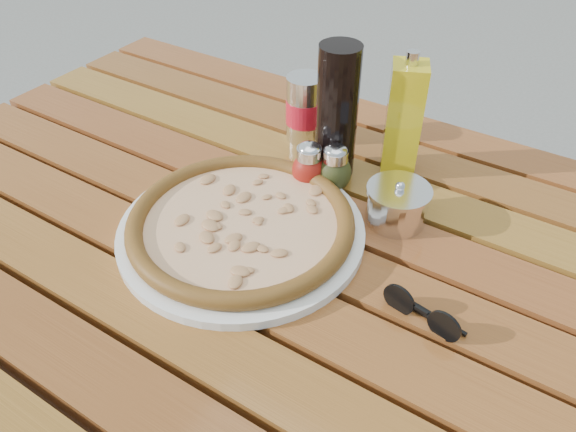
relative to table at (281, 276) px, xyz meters
The scene contains 10 objects.
table is the anchor object (origin of this frame).
plate 0.10m from the table, 157.87° to the right, with size 0.36×0.36×0.01m, color white.
pizza 0.11m from the table, 157.87° to the right, with size 0.46×0.46×0.03m.
pepper_shaker 0.18m from the table, 104.11° to the left, with size 0.06×0.06×0.08m.
oregano_shaker 0.19m from the table, 88.49° to the left, with size 0.07×0.07×0.08m.
dark_bottle 0.27m from the table, 96.08° to the left, with size 0.07×0.07×0.22m, color black.
soda_can 0.31m from the table, 114.43° to the left, with size 0.09×0.09×0.12m.
olive_oil_cruet 0.31m from the table, 75.02° to the left, with size 0.07×0.07×0.21m.
parmesan_tin 0.21m from the table, 46.71° to the left, with size 0.12×0.12×0.07m.
sunglasses 0.25m from the table, ahead, with size 0.11×0.04×0.04m.
Camera 1 is at (0.34, -0.51, 1.30)m, focal length 35.00 mm.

